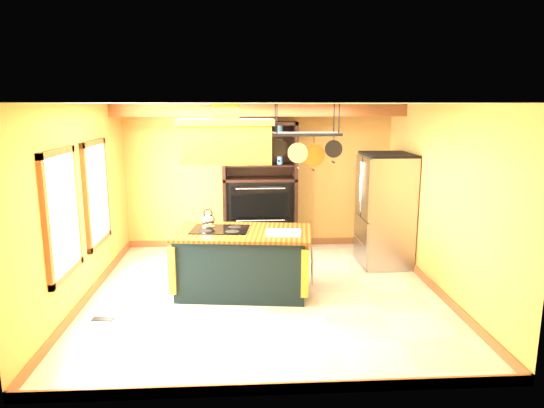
{
  "coord_description": "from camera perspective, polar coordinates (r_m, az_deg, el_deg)",
  "views": [
    {
      "loc": [
        -0.29,
        -6.6,
        2.68
      ],
      "look_at": [
        0.12,
        0.3,
        1.27
      ],
      "focal_mm": 32.0,
      "sensor_mm": 36.0,
      "label": 1
    }
  ],
  "objects": [
    {
      "name": "ceiling",
      "position": [
        6.6,
        -0.89,
        11.74
      ],
      "size": [
        5.0,
        5.0,
        0.0
      ],
      "primitive_type": "plane",
      "rotation": [
        3.14,
        0.0,
        0.0
      ],
      "color": "white",
      "rests_on": "wall_back"
    },
    {
      "name": "wall_left",
      "position": [
        7.08,
        -21.5,
        -0.07
      ],
      "size": [
        0.02,
        5.0,
        2.7
      ],
      "primitive_type": "cube",
      "color": "#BD8B45",
      "rests_on": "floor"
    },
    {
      "name": "floor_register",
      "position": [
        6.7,
        -19.25,
        -12.65
      ],
      "size": [
        0.29,
        0.16,
        0.01
      ],
      "primitive_type": "cube",
      "rotation": [
        0.0,
        0.0,
        -0.14
      ],
      "color": "black",
      "rests_on": "floor"
    },
    {
      "name": "range_hood",
      "position": [
        6.71,
        -5.41,
        7.65
      ],
      "size": [
        1.29,
        0.73,
        0.8
      ],
      "color": "#B28E2C",
      "rests_on": "ceiling"
    },
    {
      "name": "wall_right",
      "position": [
        7.28,
        19.2,
        0.4
      ],
      "size": [
        0.02,
        5.0,
        2.7
      ],
      "primitive_type": "cube",
      "color": "#BD8B45",
      "rests_on": "floor"
    },
    {
      "name": "wall_front",
      "position": [
        4.32,
        0.62,
        -6.4
      ],
      "size": [
        5.0,
        0.02,
        2.7
      ],
      "primitive_type": "cube",
      "color": "#BD8B45",
      "rests_on": "floor"
    },
    {
      "name": "hutch",
      "position": [
        9.02,
        -1.44,
        0.29
      ],
      "size": [
        1.35,
        0.61,
        2.39
      ],
      "color": "black",
      "rests_on": "floor"
    },
    {
      "name": "window_near",
      "position": [
        6.32,
        -23.44,
        -1.08
      ],
      "size": [
        0.06,
        1.06,
        1.56
      ],
      "color": "#9C5B30",
      "rests_on": "wall_left"
    },
    {
      "name": "wall_back",
      "position": [
        9.2,
        -1.55,
        3.26
      ],
      "size": [
        5.0,
        0.02,
        2.7
      ],
      "primitive_type": "cube",
      "color": "#BD8B45",
      "rests_on": "floor"
    },
    {
      "name": "floor",
      "position": [
        7.13,
        -0.82,
        -10.52
      ],
      "size": [
        5.0,
        5.0,
        0.0
      ],
      "primitive_type": "plane",
      "color": "beige",
      "rests_on": "ground"
    },
    {
      "name": "ceiling_beam",
      "position": [
        8.3,
        -1.41,
        10.95
      ],
      "size": [
        5.0,
        0.15,
        0.2
      ],
      "primitive_type": "cube",
      "color": "#9C5B30",
      "rests_on": "ceiling"
    },
    {
      "name": "kitchen_island",
      "position": [
        7.05,
        -3.52,
        -6.74
      ],
      "size": [
        2.06,
        1.31,
        1.11
      ],
      "rotation": [
        0.0,
        0.0,
        -0.12
      ],
      "color": "black",
      "rests_on": "floor"
    },
    {
      "name": "refrigerator",
      "position": [
        8.4,
        13.08,
        -0.93
      ],
      "size": [
        0.8,
        0.95,
        1.86
      ],
      "color": "#9BA0A4",
      "rests_on": "floor"
    },
    {
      "name": "window_far",
      "position": [
        7.63,
        -19.91,
        1.21
      ],
      "size": [
        0.06,
        1.06,
        1.56
      ],
      "color": "#9C5B30",
      "rests_on": "wall_left"
    },
    {
      "name": "pot_rack",
      "position": [
        6.76,
        4.06,
        7.46
      ],
      "size": [
        0.98,
        0.46,
        0.87
      ],
      "color": "black",
      "rests_on": "ceiling"
    }
  ]
}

